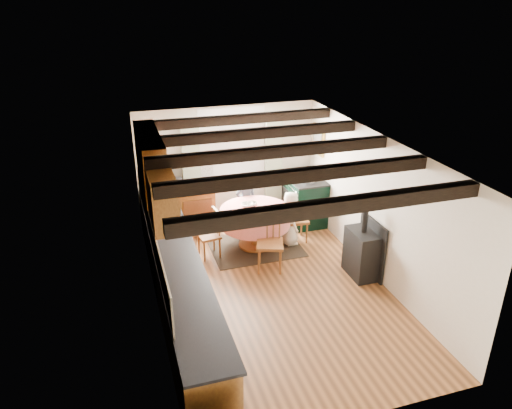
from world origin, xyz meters
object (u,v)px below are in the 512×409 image
object	(u,v)px
chair_left	(209,234)
chair_right	(297,218)
cup	(262,209)
cast_iron_stove	(363,241)
chair_near	(270,242)
child_right	(290,218)
child_far	(246,202)
aga_range	(304,199)
dining_table	(255,228)

from	to	relation	value
chair_left	chair_right	size ratio (longest dim) A/B	0.95
chair_right	cup	size ratio (longest dim) A/B	8.78
chair_left	cast_iron_stove	bearing A→B (deg)	51.33
chair_near	cup	xyz separation A→B (m)	(0.09, 0.69, 0.31)
child_right	child_far	bearing A→B (deg)	41.98
chair_near	chair_left	distance (m)	1.17
cast_iron_stove	child_far	bearing A→B (deg)	121.28
chair_left	child_right	distance (m)	1.56
cup	chair_left	bearing A→B (deg)	176.28
aga_range	child_far	bearing A→B (deg)	-178.93
child_far	cup	distance (m)	0.95
dining_table	chair_near	xyz separation A→B (m)	(0.01, -0.83, 0.13)
chair_left	chair_near	bearing A→B (deg)	42.45
chair_near	chair_right	xyz separation A→B (m)	(0.83, 0.85, -0.05)
aga_range	cup	size ratio (longest dim) A/B	9.89
aga_range	cup	xyz separation A→B (m)	(-1.20, -0.94, 0.34)
chair_right	cast_iron_stove	distance (m)	1.59
chair_left	chair_right	world-z (taller)	chair_right
dining_table	cup	bearing A→B (deg)	-57.00
dining_table	cup	size ratio (longest dim) A/B	12.07
dining_table	cast_iron_stove	xyz separation A→B (m)	(1.41, -1.46, 0.25)
chair_near	child_far	world-z (taller)	child_far
dining_table	chair_left	size ratio (longest dim) A/B	1.44
child_right	cup	distance (m)	0.66
dining_table	child_right	world-z (taller)	child_right
chair_left	cast_iron_stove	xyz separation A→B (m)	(2.30, -1.38, 0.19)
chair_left	aga_range	world-z (taller)	aga_range
chair_right	cup	distance (m)	0.84
aga_range	chair_left	bearing A→B (deg)	-158.15
chair_left	child_right	xyz separation A→B (m)	(1.56, 0.02, 0.08)
dining_table	child_right	distance (m)	0.69
cast_iron_stove	child_right	size ratio (longest dim) A/B	1.21
cup	chair_right	bearing A→B (deg)	12.46
dining_table	aga_range	bearing A→B (deg)	31.55
child_right	dining_table	bearing A→B (deg)	90.06
aga_range	child_far	xyz separation A→B (m)	(-1.25, -0.02, 0.11)
chair_near	aga_range	size ratio (longest dim) A/B	0.99
cup	aga_range	bearing A→B (deg)	38.01
chair_left	aga_range	xyz separation A→B (m)	(2.19, 0.88, 0.04)
child_right	chair_near	bearing A→B (deg)	144.65
chair_near	child_right	distance (m)	1.01
child_far	aga_range	bearing A→B (deg)	171.01
dining_table	aga_range	distance (m)	1.53
dining_table	chair_left	world-z (taller)	chair_left
child_far	child_right	distance (m)	1.04
cup	cast_iron_stove	bearing A→B (deg)	-45.00
aga_range	child_far	distance (m)	1.25
cast_iron_stove	cup	size ratio (longest dim) A/B	11.88
cast_iron_stove	chair_right	bearing A→B (deg)	111.12
child_far	cup	world-z (taller)	child_far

